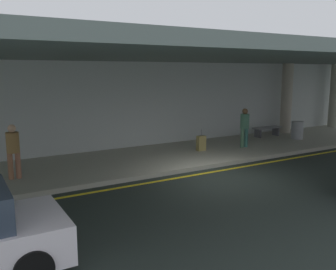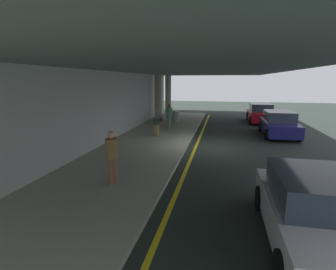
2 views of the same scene
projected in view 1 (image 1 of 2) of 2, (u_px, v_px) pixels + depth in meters
The scene contains 12 objects.
ground_plane at pixel (220, 177), 11.98m from camera, with size 60.00×60.00×0.00m, color #232B27.
sidewalk at pixel (171, 156), 14.60m from camera, with size 26.00×4.20×0.15m, color #9E9C8B.
lane_stripe_yellow at pixel (209, 173), 12.50m from camera, with size 26.00×0.14×0.01m, color yellow.
support_column_far_left at pixel (287, 98), 19.50m from camera, with size 0.57×0.57×3.65m, color #A19787.
support_column_left_mid at pixel (335, 96), 21.49m from camera, with size 0.57×0.57×3.65m, color #9C9C89.
ceiling_overhang at pixel (178, 56), 13.51m from camera, with size 28.00×13.20×0.30m, color slate.
terminal_back_wall at pixel (145, 106), 16.20m from camera, with size 26.00×0.30×3.80m, color #ADB3B0.
traveler_with_luggage at pixel (245, 125), 15.80m from camera, with size 0.38×0.38×1.68m.
person_waiting_for_ride at pixel (13, 148), 11.12m from camera, with size 0.38×0.38×1.68m.
suitcase_upright_primary at pixel (201, 143), 15.21m from camera, with size 0.36×0.22×0.90m.
bench_metal at pixel (267, 130), 18.53m from camera, with size 1.60×0.50×0.48m.
trash_bin_steel at pixel (297, 130), 17.85m from camera, with size 0.56×0.56×0.85m, color gray.
Camera 1 is at (-7.31, -9.13, 3.40)m, focal length 39.36 mm.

